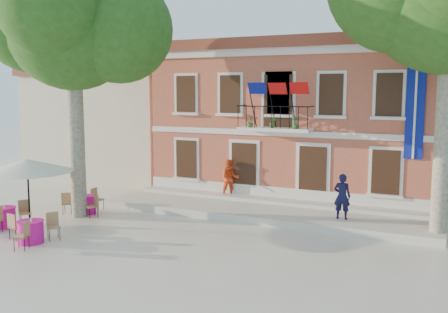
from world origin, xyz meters
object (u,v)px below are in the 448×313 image
pedestrian_navy (342,196)px  cafe_table_2 (4,216)px  patio_umbrella (27,166)px  cafe_table_3 (86,204)px  plane_tree_west (72,24)px  cafe_table_1 (31,231)px  pedestrian_orange (230,178)px

pedestrian_navy → cafe_table_2: 12.86m
patio_umbrella → cafe_table_2: 2.08m
patio_umbrella → cafe_table_3: (0.85, 2.26, -1.87)m
plane_tree_west → pedestrian_navy: (10.17, 2.99, -6.58)m
patio_umbrella → cafe_table_3: size_ratio=1.84×
pedestrian_navy → cafe_table_3: 10.54m
plane_tree_west → cafe_table_3: 7.34m
patio_umbrella → cafe_table_3: 3.05m
plane_tree_west → cafe_table_3: (-0.03, 0.44, -7.32)m
plane_tree_west → cafe_table_3: bearing=93.8°
pedestrian_navy → cafe_table_1: bearing=34.1°
pedestrian_orange → cafe_table_3: (-4.72, -4.29, -0.74)m
pedestrian_navy → pedestrian_orange: pedestrian_navy is taller
plane_tree_west → cafe_table_2: 7.89m
plane_tree_west → cafe_table_2: bearing=-118.9°
pedestrian_navy → cafe_table_1: 11.29m
patio_umbrella → cafe_table_1: bearing=-43.0°
cafe_table_3 → plane_tree_west: bearing=-86.2°
cafe_table_1 → pedestrian_orange: bearing=66.2°
patio_umbrella → cafe_table_3: patio_umbrella is taller
pedestrian_orange → cafe_table_1: (-3.67, -8.32, -0.74)m
cafe_table_3 → patio_umbrella: bearing=-110.6°
pedestrian_orange → patio_umbrella: bearing=-158.5°
pedestrian_navy → cafe_table_2: (-11.58, -5.55, -0.74)m
patio_umbrella → plane_tree_west: bearing=64.3°
pedestrian_navy → cafe_table_2: pedestrian_navy is taller
patio_umbrella → pedestrian_navy: 12.09m
patio_umbrella → cafe_table_1: (1.90, -1.77, -1.87)m
patio_umbrella → cafe_table_1: size_ratio=1.85×
pedestrian_navy → cafe_table_1: pedestrian_navy is taller
plane_tree_west → pedestrian_orange: 9.37m
plane_tree_west → patio_umbrella: (-0.88, -1.82, -5.45)m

